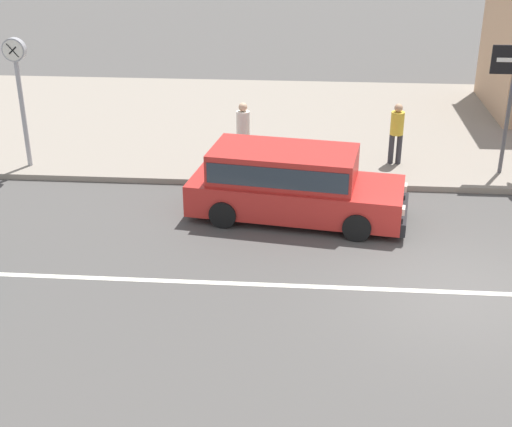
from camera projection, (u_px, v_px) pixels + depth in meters
name	position (u px, v px, depth m)	size (l,w,h in m)	color
ground_plane	(460.00, 292.00, 12.94)	(160.00, 160.00, 0.00)	#4C4947
lane_centre_stripe	(460.00, 292.00, 12.94)	(50.40, 0.14, 0.01)	silver
kerb_strip	(402.00, 126.00, 21.70)	(68.00, 10.00, 0.15)	gray
minivan_red_1	(291.00, 181.00, 15.59)	(4.95, 2.45, 1.56)	red
street_clock	(18.00, 75.00, 17.45)	(0.57, 0.22, 3.27)	#9E9EA3
pedestrian_near_clock	(243.00, 129.00, 18.04)	(0.34, 0.34, 1.66)	#232838
pedestrian_by_shop	(397.00, 129.00, 18.18)	(0.34, 0.34, 1.60)	#333338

